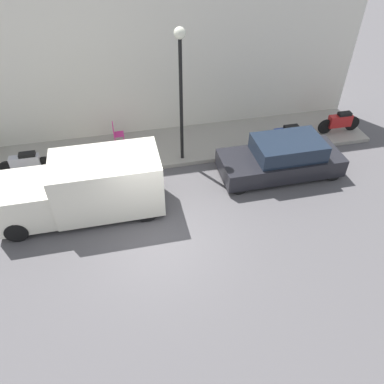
% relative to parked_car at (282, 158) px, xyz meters
% --- Properties ---
extents(ground_plane, '(60.00, 60.00, 0.00)m').
position_rel_parked_car_xyz_m(ground_plane, '(-2.25, 4.80, -0.66)').
color(ground_plane, '#514F51').
extents(sidewalk, '(2.64, 18.49, 0.15)m').
position_rel_parked_car_xyz_m(sidewalk, '(2.50, 4.80, -0.58)').
color(sidewalk, gray).
rests_on(sidewalk, ground_plane).
extents(building_facade, '(0.30, 18.49, 6.25)m').
position_rel_parked_car_xyz_m(building_facade, '(3.97, 4.80, 2.46)').
color(building_facade, silver).
rests_on(building_facade, ground_plane).
extents(parked_car, '(1.79, 4.37, 1.41)m').
position_rel_parked_car_xyz_m(parked_car, '(0.00, 0.00, 0.00)').
color(parked_car, black).
rests_on(parked_car, ground_plane).
extents(delivery_van, '(1.86, 5.09, 2.00)m').
position_rel_parked_car_xyz_m(delivery_van, '(-0.60, 6.95, 0.35)').
color(delivery_van, silver).
rests_on(delivery_van, ground_plane).
extents(scooter_silver, '(0.30, 1.91, 0.88)m').
position_rel_parked_car_xyz_m(scooter_silver, '(1.75, 9.01, -0.03)').
color(scooter_silver, '#B7B7BF').
rests_on(scooter_silver, sidewalk).
extents(motorcycle_blue, '(0.30, 1.98, 0.77)m').
position_rel_parked_car_xyz_m(motorcycle_blue, '(1.62, -0.91, -0.08)').
color(motorcycle_blue, navy).
rests_on(motorcycle_blue, sidewalk).
extents(motorcycle_red, '(0.30, 1.84, 0.88)m').
position_rel_parked_car_xyz_m(motorcycle_red, '(1.98, -3.41, -0.04)').
color(motorcycle_red, '#B21E1E').
rests_on(motorcycle_red, sidewalk).
extents(streetlamp, '(0.38, 0.38, 4.82)m').
position_rel_parked_car_xyz_m(streetlamp, '(1.53, 3.37, 2.82)').
color(streetlamp, black).
rests_on(streetlamp, sidewalk).
extents(cafe_chair, '(0.40, 0.40, 0.93)m').
position_rel_parked_car_xyz_m(cafe_chair, '(3.04, 5.72, 0.01)').
color(cafe_chair, '#D8338C').
rests_on(cafe_chair, sidewalk).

